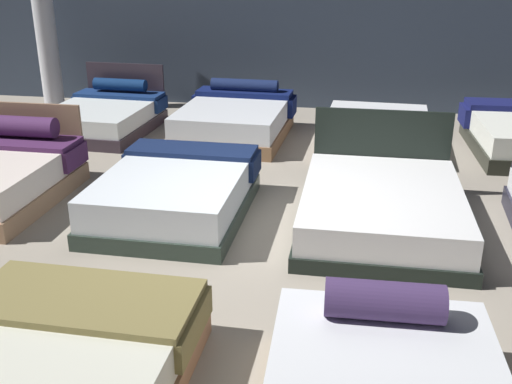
{
  "coord_description": "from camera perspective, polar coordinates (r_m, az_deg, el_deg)",
  "views": [
    {
      "loc": [
        0.77,
        -5.3,
        2.66
      ],
      "look_at": [
        -0.17,
        0.12,
        0.46
      ],
      "focal_mm": 42.11,
      "sensor_mm": 36.0,
      "label": 1
    }
  ],
  "objects": [
    {
      "name": "ground_plane",
      "position": [
        5.98,
        1.4,
        -4.7
      ],
      "size": [
        18.0,
        18.0,
        0.02
      ],
      "primitive_type": "cube",
      "color": "gray"
    },
    {
      "name": "bed_9",
      "position": [
        9.25,
        -2.05,
        6.83
      ],
      "size": [
        1.67,
        2.07,
        0.77
      ],
      "rotation": [
        0.0,
        0.0,
        -0.04
      ],
      "color": "brown",
      "rests_on": "ground_plane"
    },
    {
      "name": "bed_5",
      "position": [
        6.51,
        -7.65,
        -0.1
      ],
      "size": [
        1.55,
        2.02,
        0.55
      ],
      "rotation": [
        0.0,
        0.0,
        -0.01
      ],
      "color": "#27342C",
      "rests_on": "ground_plane"
    },
    {
      "name": "support_pillar",
      "position": [
        11.5,
        -19.59,
        16.06
      ],
      "size": [
        0.36,
        0.36,
        3.5
      ],
      "primitive_type": "cylinder",
      "color": "silver",
      "rests_on": "ground_plane"
    },
    {
      "name": "showroom_back_wall",
      "position": [
        10.95,
        6.0,
        16.91
      ],
      "size": [
        18.0,
        0.06,
        3.5
      ],
      "primitive_type": "cube",
      "color": "#333D4C",
      "rests_on": "ground_plane"
    },
    {
      "name": "bed_8",
      "position": [
        9.9,
        -14.21,
        6.99
      ],
      "size": [
        1.59,
        2.01,
        0.93
      ],
      "rotation": [
        0.0,
        0.0,
        -0.05
      ],
      "color": "#30262E",
      "rests_on": "ground_plane"
    },
    {
      "name": "bed_6",
      "position": [
        6.29,
        11.83,
        -1.44
      ],
      "size": [
        1.66,
        2.18,
        1.0
      ],
      "rotation": [
        0.0,
        0.0,
        0.0
      ],
      "color": "black",
      "rests_on": "ground_plane"
    },
    {
      "name": "bed_10",
      "position": [
        8.92,
        11.33,
        5.52
      ],
      "size": [
        1.6,
        2.03,
        0.46
      ],
      "rotation": [
        0.0,
        0.0,
        -0.05
      ],
      "color": "brown",
      "rests_on": "ground_plane"
    },
    {
      "name": "bed_1",
      "position": [
        4.08,
        -19.39,
        -16.48
      ],
      "size": [
        1.64,
        2.07,
        0.46
      ],
      "rotation": [
        0.0,
        0.0,
        -0.01
      ],
      "color": "#9A6B4B",
      "rests_on": "ground_plane"
    }
  ]
}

